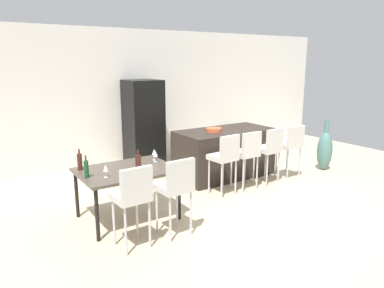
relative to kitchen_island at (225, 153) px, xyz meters
name	(u,v)px	position (x,y,z in m)	size (l,w,h in m)	color
ground_plane	(241,194)	(-0.41, -0.98, -0.46)	(10.00, 10.00, 0.00)	#C6B28E
back_wall	(157,95)	(-0.41, 2.02, 0.99)	(10.00, 0.12, 2.90)	silver
kitchen_island	(225,153)	(0.00, 0.00, 0.00)	(1.92, 0.96, 0.92)	black
bar_chair_left	(225,155)	(-0.68, -0.86, 0.24)	(0.43, 0.43, 1.05)	beige
bar_chair_middle	(247,151)	(-0.20, -0.86, 0.24)	(0.40, 0.40, 1.05)	beige
bar_chair_right	(270,147)	(0.34, -0.86, 0.24)	(0.43, 0.43, 1.05)	beige
bar_chair_far	(291,144)	(0.91, -0.86, 0.24)	(0.41, 0.41, 1.05)	beige
dining_table	(127,173)	(-2.43, -0.82, 0.22)	(1.32, 1.00, 0.74)	#4C4238
dining_chair_near	(133,194)	(-2.72, -1.68, 0.24)	(0.42, 0.42, 1.05)	beige
dining_chair_far	(176,185)	(-2.13, -1.68, 0.24)	(0.42, 0.42, 1.05)	beige
wine_bottle_middle	(80,161)	(-2.99, -0.50, 0.40)	(0.07, 0.07, 0.30)	#471E19
wine_bottle_near	(138,163)	(-2.34, -1.03, 0.40)	(0.08, 0.08, 0.31)	#471E19
wine_bottle_end	(86,169)	(-3.02, -0.89, 0.40)	(0.06, 0.06, 0.30)	#194723
wine_glass_left	(155,154)	(-1.91, -0.71, 0.40)	(0.07, 0.07, 0.17)	silver
wine_glass_right	(154,152)	(-1.87, -0.60, 0.40)	(0.07, 0.07, 0.17)	silver
wine_glass_far	(106,168)	(-2.80, -1.01, 0.40)	(0.07, 0.07, 0.17)	silver
refrigerator	(144,123)	(-0.99, 1.58, 0.46)	(0.72, 0.68, 1.84)	black
fruit_bowl	(214,130)	(-0.30, -0.02, 0.50)	(0.30, 0.30, 0.07)	#C6512D
floor_vase	(325,150)	(1.97, -0.84, -0.04)	(0.31, 0.31, 1.06)	#47706B
potted_plant	(237,137)	(1.63, 1.57, -0.15)	(0.35, 0.35, 0.55)	#996B4C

